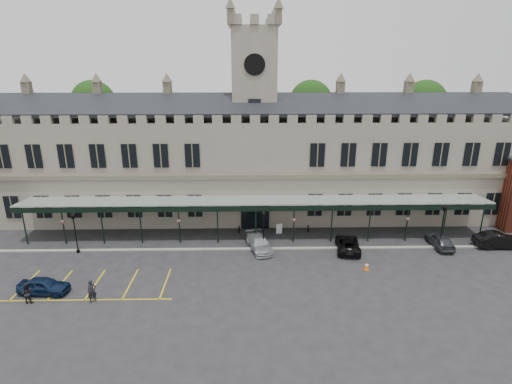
{
  "coord_description": "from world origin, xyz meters",
  "views": [
    {
      "loc": [
        -0.78,
        -31.51,
        18.15
      ],
      "look_at": [
        0.0,
        6.0,
        6.0
      ],
      "focal_mm": 28.0,
      "sensor_mm": 36.0,
      "label": 1
    }
  ],
  "objects_px": {
    "station_building": "(254,163)",
    "lamp_post_right": "(443,223)",
    "person_a": "(92,291)",
    "lamp_post_left": "(75,229)",
    "car_taxi": "(259,243)",
    "car_right_b": "(499,240)",
    "traffic_cone": "(367,266)",
    "car_right_a": "(440,241)",
    "clock_tower": "(254,108)",
    "car_left_a": "(44,286)",
    "car_van": "(348,244)",
    "lamp_post_mid": "(264,227)",
    "person_b": "(27,293)",
    "sign_board": "(279,229)"
  },
  "relations": [
    {
      "from": "clock_tower",
      "to": "car_left_a",
      "type": "height_order",
      "value": "clock_tower"
    },
    {
      "from": "traffic_cone",
      "to": "car_van",
      "type": "height_order",
      "value": "car_van"
    },
    {
      "from": "car_taxi",
      "to": "car_right_a",
      "type": "xyz_separation_m",
      "value": [
        18.68,
        0.23,
        0.02
      ]
    },
    {
      "from": "station_building",
      "to": "person_a",
      "type": "height_order",
      "value": "station_building"
    },
    {
      "from": "car_van",
      "to": "car_right_a",
      "type": "bearing_deg",
      "value": -169.38
    },
    {
      "from": "lamp_post_right",
      "to": "car_left_a",
      "type": "bearing_deg",
      "value": -168.33
    },
    {
      "from": "car_van",
      "to": "car_taxi",
      "type": "bearing_deg",
      "value": 6.25
    },
    {
      "from": "station_building",
      "to": "lamp_post_right",
      "type": "relative_size",
      "value": 12.26
    },
    {
      "from": "sign_board",
      "to": "traffic_cone",
      "type": "bearing_deg",
      "value": -57.95
    },
    {
      "from": "car_right_a",
      "to": "person_b",
      "type": "height_order",
      "value": "person_b"
    },
    {
      "from": "traffic_cone",
      "to": "car_right_a",
      "type": "relative_size",
      "value": 0.18
    },
    {
      "from": "car_right_b",
      "to": "person_b",
      "type": "xyz_separation_m",
      "value": [
        -43.3,
        -9.09,
        0.06
      ]
    },
    {
      "from": "station_building",
      "to": "person_a",
      "type": "bearing_deg",
      "value": -124.0
    },
    {
      "from": "traffic_cone",
      "to": "car_taxi",
      "type": "relative_size",
      "value": 0.16
    },
    {
      "from": "person_a",
      "to": "traffic_cone",
      "type": "bearing_deg",
      "value": -22.25
    },
    {
      "from": "lamp_post_right",
      "to": "sign_board",
      "type": "bearing_deg",
      "value": 165.31
    },
    {
      "from": "lamp_post_right",
      "to": "car_left_a",
      "type": "xyz_separation_m",
      "value": [
        -36.39,
        -7.52,
        -2.2
      ]
    },
    {
      "from": "lamp_post_right",
      "to": "car_left_a",
      "type": "relative_size",
      "value": 1.2
    },
    {
      "from": "lamp_post_mid",
      "to": "car_taxi",
      "type": "distance_m",
      "value": 1.91
    },
    {
      "from": "car_left_a",
      "to": "person_a",
      "type": "height_order",
      "value": "person_a"
    },
    {
      "from": "lamp_post_left",
      "to": "car_right_b",
      "type": "xyz_separation_m",
      "value": [
        42.91,
        0.29,
        -1.75
      ]
    },
    {
      "from": "lamp_post_mid",
      "to": "lamp_post_right",
      "type": "distance_m",
      "value": 18.0
    },
    {
      "from": "traffic_cone",
      "to": "station_building",
      "type": "bearing_deg",
      "value": 124.12
    },
    {
      "from": "car_right_b",
      "to": "person_b",
      "type": "height_order",
      "value": "person_b"
    },
    {
      "from": "car_right_b",
      "to": "station_building",
      "type": "bearing_deg",
      "value": 68.46
    },
    {
      "from": "lamp_post_mid",
      "to": "sign_board",
      "type": "xyz_separation_m",
      "value": [
        1.91,
        4.13,
        -1.97
      ]
    },
    {
      "from": "traffic_cone",
      "to": "car_right_a",
      "type": "xyz_separation_m",
      "value": [
        8.92,
        4.63,
        0.34
      ]
    },
    {
      "from": "lamp_post_left",
      "to": "car_taxi",
      "type": "xyz_separation_m",
      "value": [
        18.23,
        0.3,
        -1.87
      ]
    },
    {
      "from": "traffic_cone",
      "to": "lamp_post_left",
      "type": "bearing_deg",
      "value": 171.66
    },
    {
      "from": "lamp_post_left",
      "to": "car_right_a",
      "type": "xyz_separation_m",
      "value": [
        36.91,
        0.53,
        -1.85
      ]
    },
    {
      "from": "car_taxi",
      "to": "person_b",
      "type": "height_order",
      "value": "person_b"
    },
    {
      "from": "lamp_post_left",
      "to": "traffic_cone",
      "type": "height_order",
      "value": "lamp_post_left"
    },
    {
      "from": "traffic_cone",
      "to": "car_right_b",
      "type": "height_order",
      "value": "car_right_b"
    },
    {
      "from": "car_van",
      "to": "car_right_a",
      "type": "relative_size",
      "value": 1.17
    },
    {
      "from": "station_building",
      "to": "lamp_post_right",
      "type": "bearing_deg",
      "value": -29.77
    },
    {
      "from": "lamp_post_mid",
      "to": "car_left_a",
      "type": "bearing_deg",
      "value": -157.54
    },
    {
      "from": "lamp_post_mid",
      "to": "car_van",
      "type": "distance_m",
      "value": 8.78
    },
    {
      "from": "sign_board",
      "to": "person_b",
      "type": "bearing_deg",
      "value": -157.56
    },
    {
      "from": "person_b",
      "to": "lamp_post_mid",
      "type": "bearing_deg",
      "value": -156.9
    },
    {
      "from": "lamp_post_right",
      "to": "person_b",
      "type": "xyz_separation_m",
      "value": [
        -37.04,
        -8.85,
        -2.04
      ]
    },
    {
      "from": "car_left_a",
      "to": "car_van",
      "type": "xyz_separation_m",
      "value": [
        26.98,
        7.52,
        -0.03
      ]
    },
    {
      "from": "clock_tower",
      "to": "car_van",
      "type": "relative_size",
      "value": 5.14
    },
    {
      "from": "car_right_b",
      "to": "person_a",
      "type": "distance_m",
      "value": 39.27
    },
    {
      "from": "clock_tower",
      "to": "person_a",
      "type": "bearing_deg",
      "value": -123.88
    },
    {
      "from": "lamp_post_left",
      "to": "car_right_b",
      "type": "height_order",
      "value": "lamp_post_left"
    },
    {
      "from": "station_building",
      "to": "lamp_post_mid",
      "type": "bearing_deg",
      "value": -86.0
    },
    {
      "from": "lamp_post_mid",
      "to": "car_left_a",
      "type": "height_order",
      "value": "lamp_post_mid"
    },
    {
      "from": "traffic_cone",
      "to": "person_b",
      "type": "height_order",
      "value": "person_b"
    },
    {
      "from": "lamp_post_mid",
      "to": "car_right_b",
      "type": "relative_size",
      "value": 0.88
    },
    {
      "from": "clock_tower",
      "to": "car_right_b",
      "type": "height_order",
      "value": "clock_tower"
    }
  ]
}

